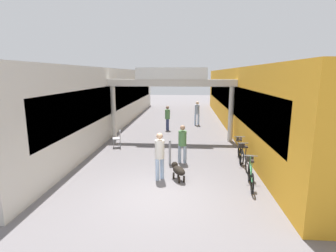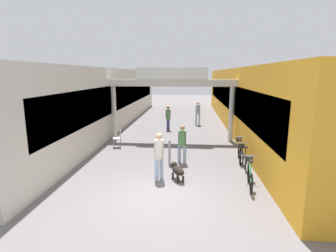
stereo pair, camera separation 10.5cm
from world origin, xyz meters
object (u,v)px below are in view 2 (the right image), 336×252
Objects in this scene: bicycle_black_second at (244,158)px; bicycle_orange_third at (239,150)px; cafe_chair_aluminium_nearer at (118,137)px; pedestrian_elderly_walking at (198,112)px; dog_on_leash at (177,170)px; pedestrian_companion at (182,142)px; bollard_post_metal at (169,152)px; pedestrian_with_dog at (159,153)px; bicycle_green_nearest at (250,174)px; pedestrian_carrying_crate at (168,116)px.

bicycle_black_second and bicycle_orange_third have the same top height.
pedestrian_elderly_walking is at bearing 56.07° from cafe_chair_aluminium_nearer.
dog_on_leash is at bearing -51.35° from cafe_chair_aluminium_nearer.
pedestrian_companion is 0.71m from bollard_post_metal.
pedestrian_with_dog is 1.68m from bollard_post_metal.
bicycle_green_nearest is at bearing -33.42° from bollard_post_metal.
pedestrian_elderly_walking is 1.05× the size of bicycle_green_nearest.
bollard_post_metal is at bearing 80.99° from pedestrian_with_dog.
bicycle_green_nearest is at bearing -68.19° from pedestrian_carrying_crate.
pedestrian_with_dog is 3.60m from bicycle_black_second.
bollard_post_metal is at bearing -40.89° from cafe_chair_aluminium_nearer.
pedestrian_with_dog is 1.05× the size of pedestrian_companion.
pedestrian_companion is at bearing 137.20° from bicycle_green_nearest.
bicycle_black_second is at bearing 23.54° from pedestrian_with_dog.
pedestrian_carrying_crate reaches higher than cafe_chair_aluminium_nearer.
bicycle_green_nearest reaches higher than cafe_chair_aluminium_nearer.
pedestrian_carrying_crate is at bearing 92.52° from pedestrian_with_dog.
pedestrian_elderly_walking is 7.65m from cafe_chair_aluminium_nearer.
bicycle_black_second is at bearing -91.91° from bicycle_orange_third.
dog_on_leash is (1.02, -8.43, -0.57)m from pedestrian_carrying_crate.
bicycle_orange_third is (2.65, 2.55, 0.06)m from dog_on_leash.
cafe_chair_aluminium_nearer is at bearing 128.65° from dog_on_leash.
bollard_post_metal is at bearing -162.53° from bicycle_orange_third.
bicycle_black_second is 1.14m from bicycle_orange_third.
pedestrian_carrying_crate is 4.93m from cafe_chair_aluminium_nearer.
bicycle_green_nearest is 1.89× the size of cafe_chair_aluminium_nearer.
bicycle_black_second is at bearing 28.43° from dog_on_leash.
bicycle_black_second is at bearing -10.64° from pedestrian_companion.
dog_on_leash is 2.97m from bicycle_black_second.
pedestrian_elderly_walking is 2.11× the size of dog_on_leash.
pedestrian_with_dog is at bearing -156.46° from bicycle_black_second.
dog_on_leash is at bearing -83.09° from pedestrian_carrying_crate.
pedestrian_elderly_walking is 8.93m from bollard_post_metal.
bicycle_green_nearest is at bearing -42.80° from pedestrian_companion.
bicycle_orange_third is (3.30, 2.56, -0.55)m from pedestrian_with_dog.
bicycle_orange_third is (0.04, 1.14, 0.00)m from bicycle_black_second.
pedestrian_carrying_crate is 0.98× the size of bicycle_black_second.
bicycle_orange_third is 6.08m from cafe_chair_aluminium_nearer.
bicycle_green_nearest is at bearing -82.25° from pedestrian_elderly_walking.
pedestrian_elderly_walking is at bearing 100.03° from bicycle_black_second.
pedestrian_with_dog reaches higher than bicycle_green_nearest.
dog_on_leash is at bearing -151.57° from bicycle_black_second.
pedestrian_elderly_walking reaches higher than pedestrian_with_dog.
pedestrian_companion is 1.95× the size of dog_on_leash.
pedestrian_carrying_crate is 0.93× the size of pedestrian_elderly_walking.
bicycle_orange_third is 1.59× the size of bollard_post_metal.
bollard_post_metal is at bearing 104.01° from dog_on_leash.
pedestrian_carrying_crate is 1.86× the size of cafe_chair_aluminium_nearer.
pedestrian_carrying_crate is at bearing -136.16° from pedestrian_elderly_walking.
bicycle_green_nearest is (3.50, -8.74, -0.51)m from pedestrian_carrying_crate.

